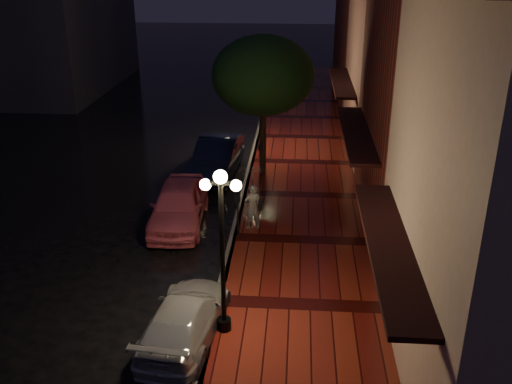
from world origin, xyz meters
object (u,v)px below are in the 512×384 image
at_px(streetlamp_near, 222,244).
at_px(streetlamp_far, 262,100).
at_px(pink_car, 179,204).
at_px(parking_meter, 238,211).
at_px(street_tree, 263,78).
at_px(navy_car, 217,157).
at_px(silver_car, 185,319).
at_px(woman_with_umbrella, 253,188).

relative_size(streetlamp_near, streetlamp_far, 1.00).
relative_size(pink_car, parking_meter, 3.16).
distance_m(street_tree, navy_car, 3.98).
bearing_deg(silver_car, woman_with_umbrella, -95.35).
bearing_deg(streetlamp_near, streetlamp_far, 90.00).
xyz_separation_m(streetlamp_far, street_tree, (0.26, -3.01, 1.64)).
bearing_deg(woman_with_umbrella, silver_car, 57.68).
distance_m(navy_car, woman_with_umbrella, 5.76).
relative_size(pink_car, woman_with_umbrella, 1.96).
bearing_deg(streetlamp_near, silver_car, -165.63).
bearing_deg(silver_car, parking_meter, -91.65).
bearing_deg(navy_car, pink_car, -94.18).
xyz_separation_m(streetlamp_far, silver_car, (-0.95, -14.24, -2.01)).
distance_m(streetlamp_near, woman_with_umbrella, 5.77).
bearing_deg(streetlamp_far, silver_car, -93.82).
distance_m(streetlamp_near, navy_car, 11.31).
distance_m(streetlamp_far, street_tree, 3.44).
height_order(pink_car, woman_with_umbrella, woman_with_umbrella).
bearing_deg(woman_with_umbrella, street_tree, -110.80).
bearing_deg(streetlamp_far, street_tree, -85.09).
xyz_separation_m(woman_with_umbrella, parking_meter, (-0.46, -0.47, -0.64)).
height_order(streetlamp_far, navy_car, streetlamp_far).
xyz_separation_m(streetlamp_near, navy_car, (-1.71, 11.04, -1.82)).
height_order(streetlamp_far, pink_car, streetlamp_far).
relative_size(streetlamp_near, silver_car, 1.07).
height_order(streetlamp_far, woman_with_umbrella, streetlamp_far).
bearing_deg(street_tree, streetlamp_far, 94.91).
bearing_deg(silver_car, streetlamp_far, -87.64).
bearing_deg(street_tree, pink_car, -118.58).
height_order(pink_car, navy_car, navy_car).
xyz_separation_m(pink_car, woman_with_umbrella, (2.65, -0.44, 0.89)).
distance_m(streetlamp_near, pink_car, 6.83).
relative_size(navy_car, woman_with_umbrella, 2.10).
xyz_separation_m(streetlamp_far, navy_car, (-1.71, -2.96, -1.82)).
xyz_separation_m(silver_car, woman_with_umbrella, (1.21, 5.93, 1.06)).
bearing_deg(streetlamp_far, pink_car, -106.90).
bearing_deg(streetlamp_near, navy_car, 98.82).
bearing_deg(streetlamp_far, streetlamp_near, -90.00).
bearing_deg(navy_car, parking_meter, -71.74).
height_order(streetlamp_near, woman_with_umbrella, streetlamp_near).
bearing_deg(silver_car, streetlamp_near, -159.45).
xyz_separation_m(street_tree, pink_car, (-2.65, -4.86, -3.49)).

